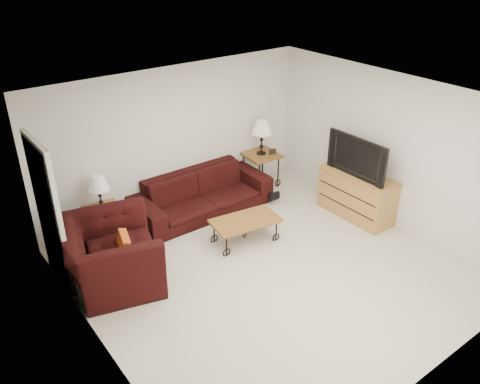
% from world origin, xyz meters
% --- Properties ---
extents(ground, '(5.00, 5.00, 0.00)m').
position_xyz_m(ground, '(0.00, 0.00, 0.00)').
color(ground, beige).
rests_on(ground, ground).
extents(wall_back, '(5.00, 0.02, 2.50)m').
position_xyz_m(wall_back, '(0.00, 2.50, 1.25)').
color(wall_back, silver).
rests_on(wall_back, ground).
extents(wall_front, '(5.00, 0.02, 2.50)m').
position_xyz_m(wall_front, '(0.00, -2.50, 1.25)').
color(wall_front, silver).
rests_on(wall_front, ground).
extents(wall_left, '(0.02, 5.00, 2.50)m').
position_xyz_m(wall_left, '(-2.50, 0.00, 1.25)').
color(wall_left, silver).
rests_on(wall_left, ground).
extents(wall_right, '(0.02, 5.00, 2.50)m').
position_xyz_m(wall_right, '(2.50, 0.00, 1.25)').
color(wall_right, silver).
rests_on(wall_right, ground).
extents(ceiling, '(5.00, 5.00, 0.00)m').
position_xyz_m(ceiling, '(0.00, 0.00, 2.50)').
color(ceiling, white).
rests_on(ceiling, wall_back).
extents(doorway, '(0.08, 0.94, 2.04)m').
position_xyz_m(doorway, '(-2.47, 1.65, 1.02)').
color(doorway, black).
rests_on(doorway, ground).
extents(sofa, '(2.44, 0.95, 0.71)m').
position_xyz_m(sofa, '(0.18, 2.02, 0.36)').
color(sofa, black).
rests_on(sofa, ground).
extents(side_table_left, '(0.58, 0.58, 0.57)m').
position_xyz_m(side_table_left, '(-1.54, 2.20, 0.28)').
color(side_table_left, brown).
rests_on(side_table_left, ground).
extents(side_table_right, '(0.67, 0.67, 0.67)m').
position_xyz_m(side_table_right, '(1.64, 2.20, 0.34)').
color(side_table_right, brown).
rests_on(side_table_right, ground).
extents(lamp_left, '(0.36, 0.36, 0.57)m').
position_xyz_m(lamp_left, '(-1.54, 2.20, 0.85)').
color(lamp_left, black).
rests_on(lamp_left, side_table_left).
extents(lamp_right, '(0.41, 0.41, 0.67)m').
position_xyz_m(lamp_right, '(1.64, 2.20, 1.01)').
color(lamp_right, black).
rests_on(lamp_right, side_table_right).
extents(photo_frame_left, '(0.11, 0.02, 0.09)m').
position_xyz_m(photo_frame_left, '(-1.69, 2.05, 0.61)').
color(photo_frame_left, black).
rests_on(photo_frame_left, side_table_left).
extents(photo_frame_right, '(0.13, 0.06, 0.11)m').
position_xyz_m(photo_frame_right, '(1.79, 2.05, 0.73)').
color(photo_frame_right, black).
rests_on(photo_frame_right, side_table_right).
extents(coffee_table, '(1.12, 0.72, 0.39)m').
position_xyz_m(coffee_table, '(0.20, 0.83, 0.20)').
color(coffee_table, brown).
rests_on(coffee_table, ground).
extents(armchair, '(1.53, 1.65, 0.90)m').
position_xyz_m(armchair, '(-1.88, 1.12, 0.45)').
color(armchair, black).
rests_on(armchair, ground).
extents(throw_pillow, '(0.21, 0.42, 0.41)m').
position_xyz_m(throw_pillow, '(-1.73, 1.07, 0.52)').
color(throw_pillow, orange).
rests_on(throw_pillow, armchair).
extents(tv_stand, '(0.55, 1.31, 0.79)m').
position_xyz_m(tv_stand, '(2.23, 0.34, 0.39)').
color(tv_stand, '#AC8440').
rests_on(tv_stand, ground).
extents(television, '(0.15, 1.17, 0.68)m').
position_xyz_m(television, '(2.21, 0.34, 1.12)').
color(television, black).
rests_on(television, tv_stand).
extents(backpack, '(0.34, 0.28, 0.41)m').
position_xyz_m(backpack, '(1.35, 1.57, 0.21)').
color(backpack, black).
rests_on(backpack, ground).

